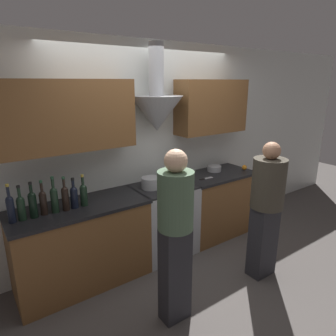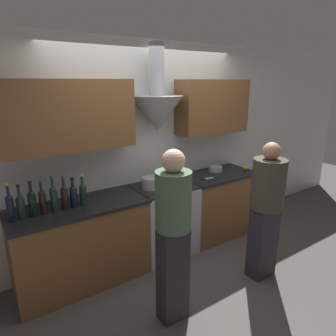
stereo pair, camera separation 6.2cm
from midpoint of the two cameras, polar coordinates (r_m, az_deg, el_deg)
The scene contains 20 objects.
ground_plane at distance 3.84m, azimuth 1.35°, elevation -17.42°, with size 12.00×12.00×0.00m, color #4C4744.
wall_back at distance 3.70m, azimuth -4.49°, elevation 6.04°, with size 8.40×0.62×2.60m.
counter_left at distance 3.43m, azimuth -16.57°, elevation -13.80°, with size 1.40×0.62×0.90m.
counter_right at distance 4.35m, azimuth 8.52°, elevation -6.67°, with size 1.08×0.62×0.90m.
stove_range at distance 3.83m, azimuth -1.36°, elevation -9.69°, with size 0.73×0.60×0.90m.
wine_bottle_0 at distance 3.05m, azimuth -28.33°, elevation -6.64°, with size 0.07×0.07×0.37m.
wine_bottle_1 at distance 3.07m, azimuth -26.74°, elevation -6.57°, with size 0.07×0.07×0.33m.
wine_bottle_2 at distance 3.07m, azimuth -24.92°, elevation -6.10°, with size 0.07×0.07×0.35m.
wine_bottle_3 at distance 3.10m, azimuth -23.23°, elevation -5.84°, with size 0.07×0.07×0.34m.
wine_bottle_4 at distance 3.10m, azimuth -21.38°, elevation -5.41°, with size 0.07×0.07×0.36m.
wine_bottle_5 at distance 3.12m, azimuth -19.53°, elevation -5.23°, with size 0.07×0.07×0.35m.
wine_bottle_6 at distance 3.15m, azimuth -18.00°, elevation -5.08°, with size 0.07×0.07×0.31m.
wine_bottle_7 at distance 3.18m, azimuth -16.32°, elevation -4.68°, with size 0.07×0.07×0.33m.
stock_pot at distance 3.57m, azimuth -3.76°, elevation -2.82°, with size 0.23×0.23×0.13m.
mixing_bowl at distance 3.78m, azimuth 0.20°, elevation -2.06°, with size 0.27×0.27×0.09m.
orange_fruit at distance 4.43m, azimuth 13.96°, elevation 0.10°, with size 0.07×0.07×0.07m.
saucepan at distance 4.29m, azimuth 8.40°, elevation -0.09°, with size 0.20×0.20×0.07m.
chefs_knife at distance 3.95m, azimuth 6.84°, elevation -1.98°, with size 0.21×0.04×0.01m.
person_foreground_left at distance 2.62m, azimuth 0.71°, elevation -11.82°, with size 0.31×0.31×1.61m.
person_foreground_right at distance 3.41m, azimuth 17.72°, elevation -6.79°, with size 0.35×0.35×1.54m.
Camera 1 is at (-1.94, -2.55, 2.13)m, focal length 32.00 mm.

